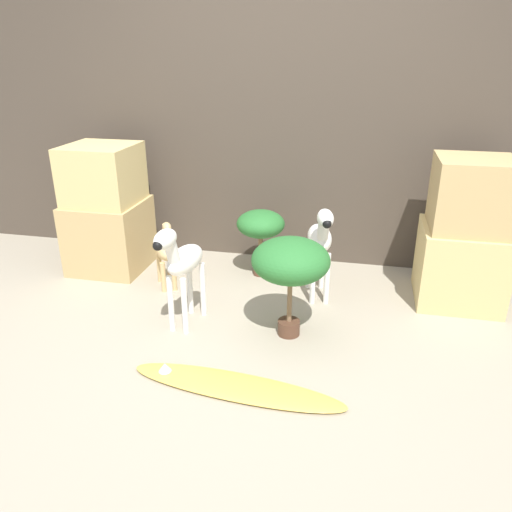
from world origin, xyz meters
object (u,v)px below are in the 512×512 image
at_px(potted_palm_front, 261,226).
at_px(zebra_left, 181,261).
at_px(giraffe_figurine, 166,252).
at_px(potted_palm_back, 291,263).
at_px(surfboard, 234,386).
at_px(zebra_right, 320,239).

bearing_deg(potted_palm_front, zebra_left, -109.66).
xyz_separation_m(zebra_left, giraffe_figurine, (-0.33, 0.52, -0.18)).
distance_m(potted_palm_back, surfboard, 0.80).
bearing_deg(potted_palm_back, zebra_left, -176.37).
bearing_deg(potted_palm_back, surfboard, -108.39).
bearing_deg(zebra_right, potted_palm_back, -103.54).
xyz_separation_m(potted_palm_front, potted_palm_back, (0.36, -0.85, 0.08)).
distance_m(zebra_left, surfboard, 0.86).
xyz_separation_m(zebra_right, zebra_left, (-0.81, -0.58, 0.00)).
bearing_deg(giraffe_figurine, potted_palm_back, -25.36).
bearing_deg(potted_palm_front, potted_palm_back, -66.87).
height_order(potted_palm_back, surfboard, potted_palm_back).
distance_m(giraffe_figurine, potted_palm_front, 0.75).
relative_size(giraffe_figurine, potted_palm_back, 0.89).
distance_m(potted_palm_front, surfboard, 1.52).
relative_size(zebra_left, surfboard, 0.60).
height_order(zebra_right, potted_palm_front, zebra_right).
relative_size(zebra_right, surfboard, 0.60).
bearing_deg(potted_palm_front, giraffe_figurine, -150.09).
distance_m(zebra_right, potted_palm_back, 0.55).
xyz_separation_m(zebra_right, giraffe_figurine, (-1.13, -0.06, -0.18)).
relative_size(zebra_right, giraffe_figurine, 1.27).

